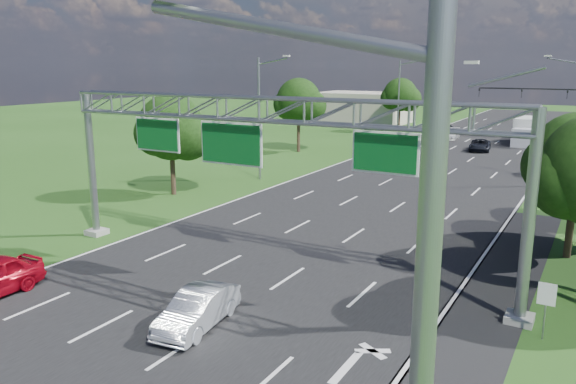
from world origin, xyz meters
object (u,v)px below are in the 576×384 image
Objects in this scene: box_truck at (527,132)px; traffic_signal at (552,101)px; silver_sedan at (198,309)px; sign_gantry at (265,123)px; regulatory_sign at (546,299)px.

traffic_signal is at bearing 18.89° from box_truck.
box_truck is at bearing 78.41° from silver_sedan.
box_truck is at bearing -165.96° from traffic_signal.
sign_gantry is at bearing 90.81° from silver_sedan.
regulatory_sign is 12.31m from silver_sedan.
silver_sedan is at bearing -154.84° from regulatory_sign.
box_truck is at bearing 84.78° from sign_gantry.
sign_gantry is 8.85m from silver_sedan.
traffic_signal is 1.45× the size of box_truck.
traffic_signal reaches higher than silver_sedan.
silver_sedan is at bearing -95.97° from traffic_signal.
regulatory_sign is 53.92m from box_truck.
regulatory_sign is at bearing -77.39° from box_truck.
traffic_signal is at bearing 76.18° from silver_sedan.
traffic_signal is 4.40m from box_truck.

